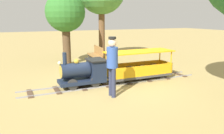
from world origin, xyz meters
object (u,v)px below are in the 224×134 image
Objects in this scene: oak_tree_far at (65,13)px; passenger_car at (139,68)px; locomotive at (85,72)px; park_bench at (96,55)px; conductor_person at (112,62)px.

passenger_car is at bearing -156.14° from oak_tree_far.
passenger_car is 0.73× the size of oak_tree_far.
park_bench is at bearing -25.84° from locomotive.
locomotive reaches higher than passenger_car.
conductor_person is at bearing 126.32° from passenger_car.
locomotive is at bearing 175.09° from oak_tree_far.
park_bench is at bearing 7.58° from passenger_car.
conductor_person is 0.50× the size of oak_tree_far.
passenger_car is 3.16m from park_bench.
conductor_person is (-1.10, 1.50, 0.53)m from passenger_car.
park_bench is 0.41× the size of oak_tree_far.
locomotive is 0.45× the size of oak_tree_far.
conductor_person is 1.22× the size of park_bench.
locomotive is at bearing 90.00° from passenger_car.
passenger_car reaches higher than park_bench.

